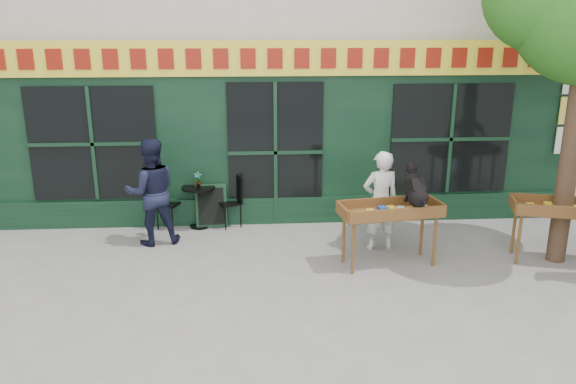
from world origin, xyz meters
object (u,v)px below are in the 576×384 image
book_cart_right (565,212)px  dog (416,184)px  woman (380,201)px  bistro_table (199,199)px  man_left (152,192)px  book_cart_center (390,213)px

book_cart_right → dog: bearing=-165.4°
woman → bistro_table: bearing=-30.9°
book_cart_right → man_left: 6.52m
book_cart_center → man_left: bearing=154.0°
dog → bistro_table: (-3.38, 1.93, -0.75)m
book_cart_center → dog: dog is taller
dog → woman: bearing=107.8°
book_cart_right → man_left: man_left is taller
book_cart_right → man_left: size_ratio=0.90×
book_cart_right → bistro_table: 6.03m
book_cart_right → woman: bearing=-179.9°
dog → woman: (-0.35, 0.70, -0.47)m
dog → woman: woman is taller
dog → bistro_table: 3.96m
bistro_table → book_cart_center: bearing=-31.8°
book_cart_center → bistro_table: 3.57m
dog → book_cart_right: (2.32, -0.04, -0.47)m
dog → book_cart_center: bearing=163.1°
woman → book_cart_center: bearing=81.2°
bistro_table → dog: bearing=-29.7°
woman → man_left: bearing=-16.5°
dog → book_cart_right: 2.37m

